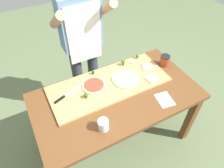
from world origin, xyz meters
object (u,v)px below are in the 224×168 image
Objects in this scene: prep_table at (116,102)px; cheese_crumble_b at (79,83)px; pizza_whole_tomato_red at (94,85)px; pizza_slice_near_left at (152,78)px; cheese_crumble_a at (132,63)px; pizza_whole_cheese_artichoke at (125,79)px; cook_center at (82,38)px; sauce_jar at (165,60)px; broccoli_floret_front_mid at (137,56)px; recipe_note at (165,100)px; chefs_knife at (64,97)px; broccoli_floret_back_right at (123,62)px; cheese_crumble_c at (110,67)px; broccoli_floret_center_right at (93,72)px; pizza_slice_far_left at (147,67)px; flour_cup at (103,125)px; broccoli_floret_center_left at (86,95)px.

cheese_crumble_b is (-0.26, 0.28, 0.13)m from prep_table.
pizza_slice_near_left is (0.54, -0.18, -0.00)m from pizza_whole_tomato_red.
cheese_crumble_a is 1.23× the size of cheese_crumble_b.
pizza_whole_cheese_artichoke is 0.62m from cook_center.
broccoli_floret_front_mid is at bearing 134.65° from sauce_jar.
pizza_whole_tomato_red is at bearing 138.29° from recipe_note.
cheese_crumble_b is (-0.65, 0.27, 0.00)m from pizza_slice_near_left.
broccoli_floret_back_right is (0.69, 0.14, 0.03)m from chefs_knife.
prep_table is 0.44m from broccoli_floret_back_right.
broccoli_floret_center_right is at bearing -175.54° from cheese_crumble_c.
cheese_crumble_b is (-0.72, 0.11, 0.00)m from pizza_slice_far_left.
flour_cup is at bearing -102.98° from cook_center.
chefs_knife is 0.48m from flour_cup.
prep_table is 0.45m from recipe_note.
pizza_whole_tomato_red is 4.64× the size of broccoli_floret_center_right.
pizza_slice_far_left is at bearing -36.72° from broccoli_floret_back_right.
pizza_whole_tomato_red is at bearing -112.45° from broccoli_floret_center_right.
pizza_slice_near_left is at bearing -99.09° from broccoli_floret_front_mid.
cheese_crumble_a reaches higher than cheese_crumble_c.
broccoli_floret_center_left is 0.65m from cheese_crumble_a.
pizza_whole_tomato_red is 0.16m from broccoli_floret_center_right.
prep_table is 5.76× the size of pizza_whole_cheese_artichoke.
cheese_crumble_b is at bearing 157.47° from pizza_slice_near_left.
pizza_whole_cheese_artichoke is 17.72× the size of cheese_crumble_b.
broccoli_floret_front_mid is 0.71m from cheese_crumble_b.
broccoli_floret_back_right is (0.26, 0.32, 0.16)m from prep_table.
pizza_whole_cheese_artichoke and cheese_crumble_b have the same top height.
pizza_whole_cheese_artichoke is 2.72× the size of flour_cup.
pizza_slice_far_left is 0.20m from sauce_jar.
pizza_slice_near_left is at bearing 1.41° from prep_table.
pizza_slice_far_left is (0.90, -0.01, -0.00)m from chefs_knife.
flour_cup reaches higher than cheese_crumble_c.
broccoli_floret_center_left reaches higher than broccoli_floret_front_mid.
pizza_whole_tomato_red is 1.93× the size of sauce_jar.
pizza_slice_near_left is 0.34m from broccoli_floret_back_right.
pizza_slice_far_left is 5.66× the size of cheese_crumble_a.
cook_center is at bearing 124.87° from pizza_slice_near_left.
sauce_jar reaches higher than broccoli_floret_center_left.
pizza_whole_cheese_artichoke is 0.25m from cheese_crumble_a.
pizza_slice_far_left is 0.72m from cheese_crumble_b.
pizza_slice_near_left is at bearing 22.43° from flour_cup.
cheese_crumble_a is (0.18, 0.18, 0.00)m from pizza_whole_cheese_artichoke.
broccoli_floret_center_right is 0.03× the size of cook_center.
pizza_whole_cheese_artichoke is 2.49× the size of pizza_slice_near_left.
flour_cup reaches higher than pizza_slice_far_left.
prep_table is 32.27× the size of broccoli_floret_front_mid.
broccoli_floret_center_left reaches higher than cheese_crumble_a.
prep_table is at bearing -85.34° from cook_center.
broccoli_floret_front_mid is at bearing 15.12° from pizza_whole_tomato_red.
broccoli_floret_center_right is 0.38m from cook_center.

